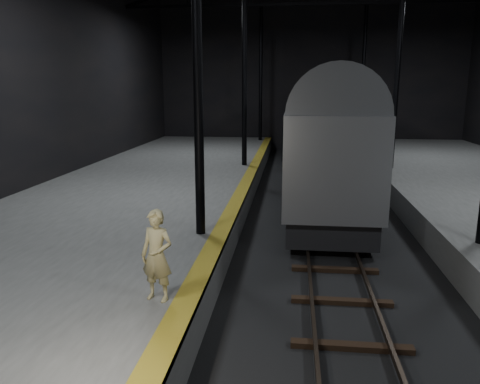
# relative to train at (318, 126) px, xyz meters

# --- Properties ---
(ground) EXTENTS (44.00, 44.00, 0.00)m
(ground) POSITION_rel_train_xyz_m (0.00, -7.30, -3.15)
(ground) COLOR black
(ground) RESTS_ON ground
(platform_left) EXTENTS (9.00, 43.80, 1.00)m
(platform_left) POSITION_rel_train_xyz_m (-7.50, -7.30, -2.65)
(platform_left) COLOR #51514E
(platform_left) RESTS_ON ground
(tactile_strip) EXTENTS (0.50, 43.80, 0.01)m
(tactile_strip) POSITION_rel_train_xyz_m (-3.25, -7.30, -2.14)
(tactile_strip) COLOR brown
(tactile_strip) RESTS_ON platform_left
(track) EXTENTS (2.40, 43.00, 0.24)m
(track) POSITION_rel_train_xyz_m (0.00, -7.30, -3.08)
(track) COLOR #3F3328
(track) RESTS_ON ground
(train) EXTENTS (3.16, 21.12, 5.65)m
(train) POSITION_rel_train_xyz_m (0.00, 0.00, 0.00)
(train) COLOR #AAADB3
(train) RESTS_ON ground
(woman) EXTENTS (0.75, 0.59, 1.81)m
(woman) POSITION_rel_train_xyz_m (-3.80, -15.58, -1.24)
(woman) COLOR tan
(woman) RESTS_ON platform_left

